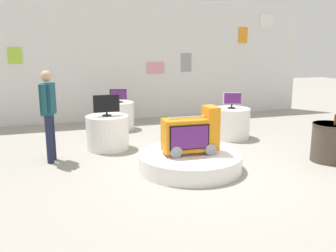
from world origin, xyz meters
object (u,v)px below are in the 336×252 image
(bottle_on_side_table, at_px, (336,119))
(main_display_pedestal, at_px, (190,161))
(tv_on_right_rear, at_px, (118,95))
(side_table_round, at_px, (329,142))
(display_pedestal_center_rear, at_px, (107,132))
(display_pedestal_left_rear, at_px, (231,123))
(tv_on_left_rear, at_px, (232,99))
(shopper_browsing_near_truck, at_px, (48,109))
(tv_on_center_rear, at_px, (106,105))
(novelty_firetruck_tv, at_px, (191,135))
(display_pedestal_right_rear, at_px, (119,116))

(bottle_on_side_table, bearing_deg, main_display_pedestal, 169.86)
(tv_on_right_rear, xyz_separation_m, bottle_on_side_table, (3.25, -3.94, -0.05))
(main_display_pedestal, height_order, side_table_round, side_table_round)
(display_pedestal_center_rear, xyz_separation_m, side_table_round, (3.79, -2.09, 0.02))
(display_pedestal_left_rear, height_order, display_pedestal_center_rear, same)
(main_display_pedestal, xyz_separation_m, tv_on_left_rear, (1.71, 1.77, 0.76))
(side_table_round, bearing_deg, tv_on_left_rear, 113.20)
(main_display_pedestal, distance_m, tv_on_right_rear, 3.60)
(display_pedestal_left_rear, xyz_separation_m, tv_on_right_rear, (-2.32, 1.69, 0.52))
(shopper_browsing_near_truck, bearing_deg, side_table_round, -17.56)
(display_pedestal_left_rear, bearing_deg, tv_on_right_rear, 143.87)
(side_table_round, bearing_deg, tv_on_center_rear, 151.15)
(display_pedestal_left_rear, relative_size, shopper_browsing_near_truck, 0.51)
(tv_on_center_rear, bearing_deg, novelty_firetruck_tv, -55.55)
(tv_on_right_rear, bearing_deg, display_pedestal_right_rear, 105.30)
(display_pedestal_right_rear, xyz_separation_m, side_table_round, (3.24, -3.83, 0.02))
(display_pedestal_right_rear, height_order, shopper_browsing_near_truck, shopper_browsing_near_truck)
(main_display_pedestal, relative_size, side_table_round, 2.52)
(display_pedestal_center_rear, distance_m, bottle_on_side_table, 4.42)
(main_display_pedestal, relative_size, display_pedestal_right_rear, 2.32)
(bottle_on_side_table, distance_m, shopper_browsing_near_truck, 5.20)
(display_pedestal_center_rear, height_order, display_pedestal_right_rear, same)
(tv_on_center_rear, height_order, bottle_on_side_table, tv_on_center_rear)
(main_display_pedestal, bearing_deg, display_pedestal_right_rear, 100.07)
(novelty_firetruck_tv, xyz_separation_m, display_pedestal_center_rear, (-1.19, 1.74, -0.26))
(display_pedestal_left_rear, bearing_deg, tv_on_left_rear, -71.79)
(display_pedestal_center_rear, bearing_deg, side_table_round, -28.90)
(display_pedestal_center_rear, relative_size, display_pedestal_right_rear, 1.13)
(main_display_pedestal, distance_m, tv_on_left_rear, 2.57)
(display_pedestal_center_rear, bearing_deg, tv_on_left_rear, 0.80)
(display_pedestal_center_rear, xyz_separation_m, shopper_browsing_near_truck, (-1.12, -0.54, 0.64))
(bottle_on_side_table, bearing_deg, tv_on_right_rear, 129.50)
(tv_on_center_rear, relative_size, bottle_on_side_table, 2.12)
(display_pedestal_center_rear, height_order, shopper_browsing_near_truck, shopper_browsing_near_truck)
(main_display_pedestal, height_order, novelty_firetruck_tv, novelty_firetruck_tv)
(main_display_pedestal, distance_m, display_pedestal_right_rear, 3.53)
(tv_on_center_rear, bearing_deg, display_pedestal_center_rear, 88.52)
(display_pedestal_left_rear, relative_size, tv_on_center_rear, 1.59)
(display_pedestal_left_rear, height_order, tv_on_right_rear, tv_on_right_rear)
(bottle_on_side_table, bearing_deg, tv_on_left_rear, 112.42)
(tv_on_center_rear, xyz_separation_m, shopper_browsing_near_truck, (-1.12, -0.53, 0.06))
(display_pedestal_left_rear, xyz_separation_m, display_pedestal_center_rear, (-2.87, -0.04, 0.00))
(tv_on_left_rear, height_order, shopper_browsing_near_truck, shopper_browsing_near_truck)
(display_pedestal_right_rear, xyz_separation_m, bottle_on_side_table, (3.25, -3.94, 0.47))
(novelty_firetruck_tv, xyz_separation_m, bottle_on_side_table, (2.61, -0.46, 0.20))
(novelty_firetruck_tv, height_order, display_pedestal_right_rear, novelty_firetruck_tv)
(tv_on_center_rear, bearing_deg, tv_on_right_rear, 72.38)
(tv_on_left_rear, relative_size, tv_on_center_rear, 0.76)
(main_display_pedestal, xyz_separation_m, tv_on_right_rear, (-0.62, 3.47, 0.73))
(side_table_round, bearing_deg, tv_on_right_rear, 130.19)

